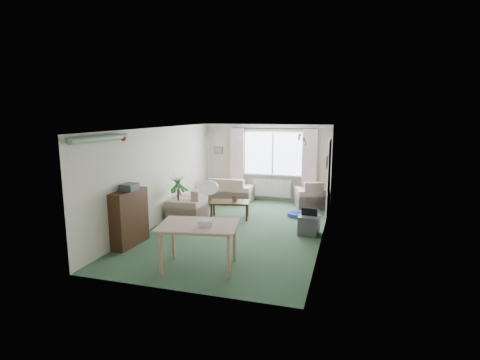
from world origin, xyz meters
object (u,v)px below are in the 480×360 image
(bookshelf, at_px, (129,218))
(pet_bed, at_px, (297,214))
(sofa, at_px, (229,189))
(armchair_left, at_px, (187,204))
(armchair_corner, at_px, (311,194))
(tv_cube, at_px, (309,225))
(dining_table, at_px, (199,247))
(houseplant, at_px, (178,198))
(coffee_table, at_px, (230,210))

(bookshelf, relative_size, pet_bed, 2.24)
(sofa, relative_size, armchair_left, 1.66)
(armchair_corner, relative_size, tv_cube, 1.84)
(tv_cube, bearing_deg, armchair_left, 178.65)
(armchair_corner, relative_size, pet_bed, 1.69)
(dining_table, bearing_deg, armchair_left, 118.40)
(armchair_corner, relative_size, houseplant, 0.73)
(sofa, xyz_separation_m, bookshelf, (-0.74, -4.39, 0.21))
(sofa, height_order, houseplant, houseplant)
(dining_table, distance_m, pet_bed, 4.09)
(dining_table, bearing_deg, coffee_table, 98.38)
(sofa, xyz_separation_m, armchair_left, (-0.40, -2.26, 0.03))
(armchair_corner, xyz_separation_m, coffee_table, (-1.93, -1.84, -0.17))
(dining_table, height_order, tv_cube, dining_table)
(tv_cube, relative_size, pet_bed, 0.92)
(sofa, height_order, pet_bed, sofa)
(bookshelf, height_order, pet_bed, bookshelf)
(armchair_corner, relative_size, dining_table, 0.70)
(armchair_left, height_order, pet_bed, armchair_left)
(coffee_table, height_order, dining_table, dining_table)
(coffee_table, distance_m, pet_bed, 1.82)
(coffee_table, distance_m, dining_table, 3.25)
(armchair_corner, xyz_separation_m, bookshelf, (-3.32, -4.37, 0.19))
(coffee_table, relative_size, pet_bed, 1.93)
(armchair_left, xyz_separation_m, pet_bed, (2.72, 1.08, -0.35))
(pet_bed, bearing_deg, bookshelf, -133.63)
(armchair_left, xyz_separation_m, houseplant, (-0.15, -0.19, 0.21))
(bookshelf, height_order, tv_cube, bookshelf)
(sofa, xyz_separation_m, armchair_corner, (2.58, -0.02, 0.02))
(bookshelf, relative_size, tv_cube, 2.43)
(bookshelf, bearing_deg, tv_cube, 29.30)
(sofa, bearing_deg, houseplant, 76.05)
(armchair_left, bearing_deg, coffee_table, 108.87)
(dining_table, bearing_deg, bookshelf, 159.84)
(tv_cube, height_order, pet_bed, tv_cube)
(coffee_table, bearing_deg, bookshelf, -118.79)
(armchair_corner, relative_size, armchair_left, 0.99)
(houseplant, height_order, tv_cube, houseplant)
(coffee_table, height_order, bookshelf, bookshelf)
(tv_cube, xyz_separation_m, pet_bed, (-0.48, 1.43, -0.17))
(sofa, bearing_deg, dining_table, 101.13)
(sofa, xyz_separation_m, coffee_table, (0.65, -1.87, -0.15))
(pet_bed, bearing_deg, sofa, 153.10)
(coffee_table, xyz_separation_m, houseplant, (-1.20, -0.59, 0.38))
(armchair_left, xyz_separation_m, bookshelf, (-0.34, -2.13, 0.18))
(armchair_left, distance_m, houseplant, 0.32)
(armchair_corner, height_order, pet_bed, armchair_corner)
(coffee_table, height_order, pet_bed, coffee_table)
(sofa, height_order, coffee_table, sofa)
(sofa, relative_size, armchair_corner, 1.68)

